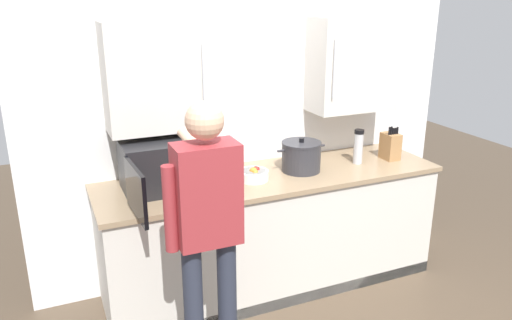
% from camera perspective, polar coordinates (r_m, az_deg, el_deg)
% --- Properties ---
extents(back_wall_tiled, '(3.44, 0.44, 2.54)m').
position_cam_1_polar(back_wall_tiled, '(3.87, -0.30, 6.31)').
color(back_wall_tiled, white).
rests_on(back_wall_tiled, ground_plane).
extents(counter_unit, '(2.55, 0.72, 0.91)m').
position_cam_1_polar(counter_unit, '(3.88, 1.77, -8.03)').
color(counter_unit, beige).
rests_on(counter_unit, ground_plane).
extents(microwave_oven, '(0.60, 0.81, 0.34)m').
position_cam_1_polar(microwave_oven, '(3.43, -10.48, -0.63)').
color(microwave_oven, black).
rests_on(microwave_oven, counter_unit).
extents(thermos_flask, '(0.07, 0.07, 0.27)m').
position_cam_1_polar(thermos_flask, '(3.99, 11.46, 1.51)').
color(thermos_flask, '#B7BABF').
rests_on(thermos_flask, counter_unit).
extents(stock_pot, '(0.39, 0.29, 0.25)m').
position_cam_1_polar(stock_pot, '(3.76, 5.12, 0.41)').
color(stock_pot, '#2D2D33').
rests_on(stock_pot, counter_unit).
extents(fruit_bowl, '(0.21, 0.21, 0.10)m').
position_cam_1_polar(fruit_bowl, '(3.59, -0.27, -1.63)').
color(fruit_bowl, white).
rests_on(fruit_bowl, counter_unit).
extents(knife_block, '(0.11, 0.15, 0.27)m').
position_cam_1_polar(knife_block, '(4.16, 14.90, 1.54)').
color(knife_block, '#A37547').
rests_on(knife_block, counter_unit).
extents(person_figure, '(0.44, 0.62, 1.67)m').
position_cam_1_polar(person_figure, '(2.75, -5.58, -7.10)').
color(person_figure, '#282D3D').
rests_on(person_figure, ground_plane).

